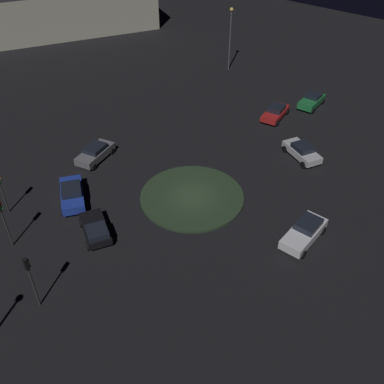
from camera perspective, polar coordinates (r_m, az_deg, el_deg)
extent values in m
plane|color=black|center=(38.11, 0.00, -0.73)|extent=(118.00, 118.00, 0.00)
cylinder|color=#263823|center=(38.05, 0.00, -0.61)|extent=(9.00, 9.00, 0.21)
cube|color=#1E38A5|center=(38.69, -15.31, -0.33)|extent=(4.13, 4.78, 0.73)
cube|color=black|center=(38.33, -15.45, 0.31)|extent=(2.51, 2.61, 0.41)
cylinder|color=black|center=(40.27, -16.66, 0.46)|extent=(0.57, 0.68, 0.67)
cylinder|color=black|center=(40.18, -14.07, 0.90)|extent=(0.57, 0.68, 0.67)
cylinder|color=black|center=(37.70, -16.46, -2.50)|extent=(0.57, 0.68, 0.67)
cylinder|color=black|center=(37.59, -13.69, -2.04)|extent=(0.57, 0.68, 0.67)
cube|color=black|center=(35.06, -12.47, -4.65)|extent=(3.40, 4.22, 0.61)
cube|color=black|center=(34.00, -12.25, -5.03)|extent=(2.18, 2.23, 0.44)
cylinder|color=black|center=(36.24, -14.24, -3.95)|extent=(0.52, 0.71, 0.68)
cylinder|color=black|center=(36.36, -11.51, -3.27)|extent=(0.52, 0.71, 0.68)
cylinder|color=black|center=(34.21, -13.36, -6.87)|extent=(0.52, 0.71, 0.68)
cylinder|color=black|center=(34.34, -10.46, -6.14)|extent=(0.52, 0.71, 0.68)
cube|color=slate|center=(43.45, -12.47, 4.87)|extent=(4.47, 2.68, 0.71)
cube|color=black|center=(43.22, -12.49, 5.59)|extent=(2.32, 1.99, 0.45)
cylinder|color=black|center=(45.10, -12.20, 5.73)|extent=(0.65, 0.35, 0.61)
cylinder|color=black|center=(44.14, -10.33, 5.21)|extent=(0.65, 0.35, 0.61)
cylinder|color=black|center=(43.22, -14.52, 3.74)|extent=(0.65, 0.35, 0.61)
cylinder|color=black|center=(42.22, -12.62, 3.16)|extent=(0.65, 0.35, 0.61)
cube|color=silver|center=(44.02, 14.08, 5.07)|extent=(3.41, 4.55, 0.64)
cube|color=black|center=(43.72, 14.21, 5.65)|extent=(2.22, 2.39, 0.45)
cylinder|color=black|center=(43.77, 16.09, 3.95)|extent=(0.49, 0.70, 0.68)
cylinder|color=black|center=(42.76, 14.25, 3.42)|extent=(0.49, 0.70, 0.68)
cylinder|color=black|center=(45.65, 13.79, 5.94)|extent=(0.49, 0.70, 0.68)
cylinder|color=black|center=(44.69, 11.98, 5.48)|extent=(0.49, 0.70, 0.68)
cube|color=red|center=(50.36, 10.75, 10.02)|extent=(4.46, 2.39, 0.56)
cube|color=black|center=(50.28, 10.91, 10.64)|extent=(2.05, 1.82, 0.51)
cylinder|color=black|center=(48.98, 11.00, 8.74)|extent=(0.67, 0.31, 0.64)
cylinder|color=black|center=(49.50, 9.07, 9.31)|extent=(0.67, 0.31, 0.64)
cylinder|color=black|center=(51.54, 12.29, 10.14)|extent=(0.67, 0.31, 0.64)
cylinder|color=black|center=(52.03, 10.44, 10.68)|extent=(0.67, 0.31, 0.64)
cube|color=white|center=(34.81, 14.31, -5.27)|extent=(4.55, 1.80, 0.74)
cube|color=black|center=(34.79, 14.90, -4.02)|extent=(2.02, 1.58, 0.49)
cylinder|color=black|center=(33.73, 14.25, -7.89)|extent=(0.67, 0.22, 0.67)
cylinder|color=black|center=(34.19, 11.61, -6.58)|extent=(0.67, 0.22, 0.67)
cylinder|color=black|center=(36.00, 16.69, -4.86)|extent=(0.67, 0.22, 0.67)
cylinder|color=black|center=(36.44, 14.18, -3.68)|extent=(0.67, 0.22, 0.67)
cube|color=#1E7238|center=(53.76, 15.26, 11.31)|extent=(4.06, 2.01, 0.71)
cube|color=black|center=(53.86, 15.54, 11.99)|extent=(1.77, 1.66, 0.42)
cylinder|color=black|center=(52.45, 15.45, 10.12)|extent=(0.63, 0.26, 0.61)
cylinder|color=black|center=(52.98, 13.68, 10.73)|extent=(0.63, 0.26, 0.61)
cylinder|color=black|center=(54.88, 16.65, 11.20)|extent=(0.63, 0.26, 0.61)
cylinder|color=black|center=(55.39, 14.95, 11.78)|extent=(0.63, 0.26, 0.61)
cylinder|color=#2D2D2D|center=(30.58, -19.83, -11.61)|extent=(0.12, 0.12, 3.53)
cube|color=black|center=(29.00, -20.76, -8.78)|extent=(0.23, 0.31, 0.90)
sphere|color=#3F0C0C|center=(28.85, -20.64, -8.26)|extent=(0.20, 0.20, 0.20)
sphere|color=yellow|center=(29.03, -20.52, -8.63)|extent=(0.20, 0.20, 0.20)
sphere|color=#0F3819|center=(29.22, -20.41, -8.99)|extent=(0.20, 0.20, 0.20)
cylinder|color=#2D2D2D|center=(38.84, -23.21, -0.71)|extent=(0.12, 0.12, 3.02)
sphere|color=yellow|center=(37.68, -23.73, 1.62)|extent=(0.20, 0.20, 0.20)
sphere|color=#0F3819|center=(37.83, -23.63, 1.29)|extent=(0.20, 0.20, 0.20)
cylinder|color=#2D2D2D|center=(35.40, -22.91, -4.38)|extent=(0.12, 0.12, 3.51)
sphere|color=#3F0C0C|center=(33.87, -23.69, -1.24)|extent=(0.20, 0.20, 0.20)
sphere|color=#4C380F|center=(34.03, -23.57, -1.59)|extent=(0.20, 0.20, 0.20)
sphere|color=#1EE53F|center=(34.19, -23.46, -1.94)|extent=(0.20, 0.20, 0.20)
cylinder|color=#4C4C51|center=(60.82, 4.95, 18.95)|extent=(0.18, 0.18, 7.67)
sphere|color=#F9D166|center=(59.60, 5.17, 22.56)|extent=(0.48, 0.48, 0.48)
cube|color=#ADA893|center=(80.00, -20.63, 21.29)|extent=(41.55, 31.25, 6.66)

